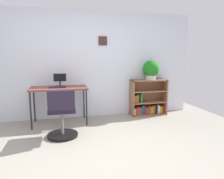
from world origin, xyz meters
name	(u,v)px	position (x,y,z in m)	size (l,w,h in m)	color
ground_plane	(98,162)	(0.00, 0.00, 0.00)	(6.24, 6.24, 0.00)	gray
wall_back	(81,65)	(0.00, 2.15, 1.18)	(5.20, 0.12, 2.35)	silver
desk	(59,90)	(-0.49, 1.74, 0.70)	(1.12, 0.60, 0.76)	brown
monitor	(60,80)	(-0.46, 1.84, 0.88)	(0.25, 0.19, 0.27)	#262628
keyboard	(57,87)	(-0.52, 1.65, 0.77)	(0.33, 0.13, 0.02)	black
office_chair	(62,117)	(-0.45, 0.93, 0.37)	(0.52, 0.55, 0.85)	black
bookshelf_low	(147,99)	(1.53, 1.95, 0.36)	(0.85, 0.30, 0.83)	#8C5E40
potted_plant_on_shelf	(151,70)	(1.57, 1.90, 1.07)	(0.38, 0.38, 0.44)	#B7B2A8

